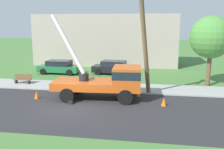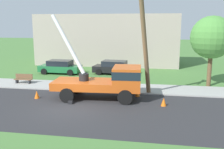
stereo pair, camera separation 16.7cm
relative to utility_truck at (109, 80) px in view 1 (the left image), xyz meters
The scene contains 13 objects.
ground_plane 9.81m from the utility_truck, 102.24° to the left, with size 120.00×120.00×0.00m, color #477538.
road_asphalt 3.54m from the utility_truck, 129.29° to the right, with size 80.00×8.10×0.01m, color #2B2B2D.
sidewalk_strip 3.96m from the utility_truck, 123.57° to the left, with size 80.00×3.13×0.10m, color #9E9E99.
utility_truck is the anchor object (origin of this frame).
leaning_utility_pole 3.94m from the utility_truck, 16.01° to the left, with size 1.23×3.21×8.72m.
traffic_cone_ahead 4.13m from the utility_truck, 14.57° to the right, with size 0.36×0.36×0.56m, color orange.
traffic_cone_behind 5.31m from the utility_truck, behind, with size 0.36×0.36×0.56m, color orange.
traffic_cone_curbside 2.49m from the utility_truck, 26.57° to the left, with size 0.36×0.36×0.56m, color orange.
parked_sedan_green 10.89m from the utility_truck, 129.09° to the left, with size 4.46×2.11×1.42m.
parked_sedan_black 9.15m from the utility_truck, 96.69° to the left, with size 4.56×2.30×1.42m.
park_bench 8.90m from the utility_truck, 159.04° to the left, with size 1.60×0.45×0.90m.
roadside_tree_near 9.78m from the utility_truck, 33.99° to the left, with size 3.56×3.56×5.95m.
lowrise_building_backdrop 16.49m from the utility_truck, 100.82° to the left, with size 18.00×6.00×6.40m, color #A5998C.
Camera 1 is at (5.17, -15.15, 5.37)m, focal length 41.65 mm.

